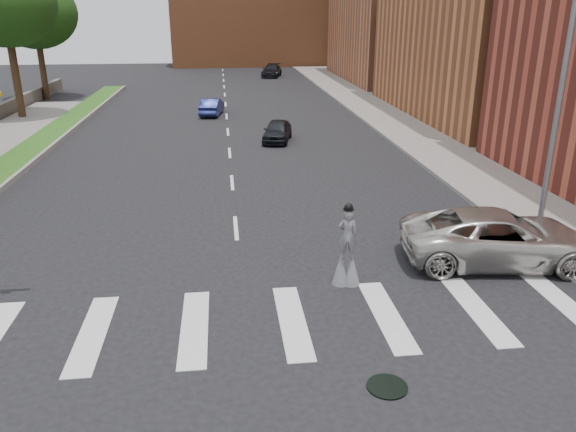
{
  "coord_description": "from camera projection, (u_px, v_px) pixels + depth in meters",
  "views": [
    {
      "loc": [
        -0.35,
        -11.9,
        7.76
      ],
      "look_at": [
        1.58,
        4.48,
        1.7
      ],
      "focal_mm": 35.0,
      "sensor_mm": 36.0,
      "label": 1
    }
  ],
  "objects": [
    {
      "name": "ground_plane",
      "position": [
        246.0,
        345.0,
        13.81
      ],
      "size": [
        160.0,
        160.0,
        0.0
      ],
      "primitive_type": "plane",
      "color": "black",
      "rests_on": "ground"
    },
    {
      "name": "building_backdrop",
      "position": [
        260.0,
        1.0,
        84.08
      ],
      "size": [
        26.0,
        14.0,
        18.0
      ],
      "primitive_type": "cube",
      "color": "#AC6036",
      "rests_on": "ground"
    },
    {
      "name": "grass_median",
      "position": [
        22.0,
        156.0,
        31.15
      ],
      "size": [
        2.0,
        60.0,
        0.25
      ],
      "primitive_type": "cube",
      "color": "#255217",
      "rests_on": "ground"
    },
    {
      "name": "car_far",
      "position": [
        272.0,
        71.0,
        69.29
      ],
      "size": [
        3.2,
        5.42,
        1.47
      ],
      "primitive_type": "imported",
      "rotation": [
        0.0,
        0.0,
        -0.24
      ],
      "color": "black",
      "rests_on": "ground"
    },
    {
      "name": "tree_4",
      "position": [
        4.0,
        3.0,
        39.77
      ],
      "size": [
        7.2,
        7.2,
        11.3
      ],
      "color": "#302113",
      "rests_on": "ground"
    },
    {
      "name": "car_near",
      "position": [
        277.0,
        131.0,
        35.13
      ],
      "size": [
        2.4,
        4.13,
        1.32
      ],
      "primitive_type": "imported",
      "rotation": [
        0.0,
        0.0,
        -0.23
      ],
      "color": "black",
      "rests_on": "ground"
    },
    {
      "name": "median_curb",
      "position": [
        41.0,
        156.0,
        31.26
      ],
      "size": [
        0.2,
        60.0,
        0.28
      ],
      "primitive_type": "cube",
      "color": "gray",
      "rests_on": "ground"
    },
    {
      "name": "car_mid",
      "position": [
        212.0,
        107.0,
        43.93
      ],
      "size": [
        1.99,
        4.15,
        1.31
      ],
      "primitive_type": "imported",
      "rotation": [
        0.0,
        0.0,
        2.99
      ],
      "color": "navy",
      "rests_on": "ground"
    },
    {
      "name": "manhole",
      "position": [
        387.0,
        387.0,
        12.27
      ],
      "size": [
        0.9,
        0.9,
        0.04
      ],
      "primitive_type": "cylinder",
      "color": "black",
      "rests_on": "ground"
    },
    {
      "name": "stilt_performer",
      "position": [
        347.0,
        255.0,
        16.6
      ],
      "size": [
        0.83,
        0.58,
        2.57
      ],
      "rotation": [
        0.0,
        0.0,
        2.95
      ],
      "color": "#302113",
      "rests_on": "ground"
    },
    {
      "name": "streetlight",
      "position": [
        557.0,
        101.0,
        18.91
      ],
      "size": [
        2.05,
        0.2,
        9.0
      ],
      "color": "slate",
      "rests_on": "ground"
    },
    {
      "name": "suv_crossing",
      "position": [
        500.0,
        238.0,
        18.08
      ],
      "size": [
        6.58,
        3.69,
        1.74
      ],
      "primitive_type": "imported",
      "rotation": [
        0.0,
        0.0,
        1.44
      ],
      "color": "#B6B3AC",
      "rests_on": "ground"
    },
    {
      "name": "sidewalk_right",
      "position": [
        411.0,
        129.0,
        38.46
      ],
      "size": [
        5.0,
        90.0,
        0.18
      ],
      "primitive_type": "cube",
      "color": "slate",
      "rests_on": "ground"
    },
    {
      "name": "tree_5",
      "position": [
        35.0,
        13.0,
        49.52
      ],
      "size": [
        7.31,
        7.31,
        10.65
      ],
      "color": "#302113",
      "rests_on": "ground"
    }
  ]
}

